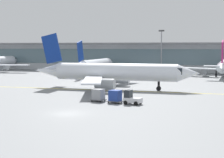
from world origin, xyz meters
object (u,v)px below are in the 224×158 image
object	(u,v)px
gate_airplane_1	(96,65)
apron_light_mast_1	(161,49)
taxiing_regional_jet	(114,72)
cargo_dolly_lead	(115,96)
cargo_dolly_trailing	(98,95)
gate_airplane_2	(224,66)
baggage_tug	(131,98)

from	to	relation	value
gate_airplane_1	apron_light_mast_1	bearing A→B (deg)	-50.24
gate_airplane_1	taxiing_regional_jet	xyz separation A→B (m)	(15.04, -33.48, 0.36)
cargo_dolly_lead	apron_light_mast_1	world-z (taller)	apron_light_mast_1
taxiing_regional_jet	cargo_dolly_lead	size ratio (longest dim) A/B	14.01
cargo_dolly_trailing	apron_light_mast_1	distance (m)	63.71
gate_airplane_2	apron_light_mast_1	size ratio (longest dim) A/B	2.24
gate_airplane_2	gate_airplane_1	bearing A→B (deg)	99.26
gate_airplane_1	gate_airplane_2	bearing A→B (deg)	-82.53
baggage_tug	cargo_dolly_trailing	world-z (taller)	baggage_tug
cargo_dolly_trailing	taxiing_regional_jet	bearing A→B (deg)	110.51
cargo_dolly_lead	gate_airplane_1	bearing A→B (deg)	124.80
taxiing_regional_jet	baggage_tug	xyz separation A→B (m)	(7.67, -17.53, -2.47)
gate_airplane_1	cargo_dolly_lead	bearing A→B (deg)	-156.88
gate_airplane_2	taxiing_regional_jet	distance (m)	43.01
baggage_tug	cargo_dolly_trailing	distance (m)	5.71
taxiing_regional_jet	apron_light_mast_1	xyz separation A→B (m)	(2.25, 47.16, 4.10)
taxiing_regional_jet	apron_light_mast_1	distance (m)	47.39
cargo_dolly_trailing	apron_light_mast_1	xyz separation A→B (m)	(0.14, 63.39, 6.41)
baggage_tug	cargo_dolly_lead	distance (m)	2.75
gate_airplane_2	apron_light_mast_1	world-z (taller)	apron_light_mast_1
baggage_tug	cargo_dolly_lead	world-z (taller)	baggage_tug
gate_airplane_1	apron_light_mast_1	size ratio (longest dim) A/B	2.23
cargo_dolly_lead	cargo_dolly_trailing	bearing A→B (deg)	180.00
cargo_dolly_lead	taxiing_regional_jet	bearing A→B (deg)	119.58
gate_airplane_2	cargo_dolly_trailing	distance (m)	56.95
baggage_tug	apron_light_mast_1	size ratio (longest dim) A/B	0.21
cargo_dolly_lead	cargo_dolly_trailing	world-z (taller)	same
apron_light_mast_1	gate_airplane_2	bearing A→B (deg)	-27.20
apron_light_mast_1	cargo_dolly_lead	bearing A→B (deg)	-87.54
gate_airplane_2	apron_light_mast_1	xyz separation A→B (m)	(-19.10, 9.82, 4.44)
gate_airplane_1	cargo_dolly_lead	xyz separation A→B (m)	(20.04, -50.39, -1.95)
baggage_tug	apron_light_mast_1	world-z (taller)	apron_light_mast_1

